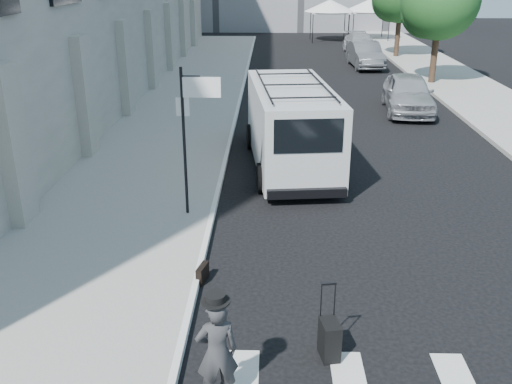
# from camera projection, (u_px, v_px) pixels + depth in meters

# --- Properties ---
(ground) EXTENTS (120.00, 120.00, 0.00)m
(ground) POSITION_uv_depth(u_px,v_px,m) (301.00, 289.00, 10.84)
(ground) COLOR black
(ground) RESTS_ON ground
(sidewalk_left) EXTENTS (4.50, 48.00, 0.15)m
(sidewalk_left) POSITION_uv_depth(u_px,v_px,m) (190.00, 99.00, 25.77)
(sidewalk_left) COLOR gray
(sidewalk_left) RESTS_ON ground
(sidewalk_right) EXTENTS (4.00, 56.00, 0.15)m
(sidewalk_right) POSITION_uv_depth(u_px,v_px,m) (458.00, 84.00, 29.16)
(sidewalk_right) COLOR gray
(sidewalk_right) RESTS_ON ground
(sign_pole) EXTENTS (1.03, 0.07, 3.50)m
(sign_pole) POSITION_uv_depth(u_px,v_px,m) (193.00, 111.00, 12.89)
(sign_pole) COLOR black
(sign_pole) RESTS_ON sidewalk_left
(tree_near) EXTENTS (3.80, 3.83, 6.03)m
(tree_near) POSITION_uv_depth(u_px,v_px,m) (437.00, 3.00, 27.89)
(tree_near) COLOR black
(tree_near) RESTS_ON ground
(tent_left) EXTENTS (4.00, 4.00, 3.20)m
(tent_left) POSITION_uv_depth(u_px,v_px,m) (330.00, 6.00, 45.02)
(tent_left) COLOR black
(tent_left) RESTS_ON ground
(tent_right) EXTENTS (4.00, 4.00, 3.20)m
(tent_right) POSITION_uv_depth(u_px,v_px,m) (370.00, 6.00, 45.40)
(tent_right) COLOR black
(tent_right) RESTS_ON ground
(businessman) EXTENTS (0.66, 0.52, 1.61)m
(businessman) POSITION_uv_depth(u_px,v_px,m) (217.00, 352.00, 7.79)
(businessman) COLOR #303032
(businessman) RESTS_ON ground
(briefcase) EXTENTS (0.22, 0.46, 0.34)m
(briefcase) POSITION_uv_depth(u_px,v_px,m) (203.00, 273.00, 11.05)
(briefcase) COLOR black
(briefcase) RESTS_ON ground
(suitcase) EXTENTS (0.34, 0.48, 1.21)m
(suitcase) POSITION_uv_depth(u_px,v_px,m) (329.00, 339.00, 8.86)
(suitcase) COLOR black
(suitcase) RESTS_ON ground
(cargo_van) EXTENTS (2.86, 6.77, 2.47)m
(cargo_van) POSITION_uv_depth(u_px,v_px,m) (290.00, 125.00, 17.07)
(cargo_van) COLOR silver
(cargo_van) RESTS_ON ground
(parked_car_a) EXTENTS (2.28, 4.78, 1.58)m
(parked_car_a) POSITION_uv_depth(u_px,v_px,m) (408.00, 93.00, 23.59)
(parked_car_a) COLOR #9B9DA2
(parked_car_a) RESTS_ON ground
(parked_car_b) EXTENTS (1.82, 4.59, 1.48)m
(parked_car_b) POSITION_uv_depth(u_px,v_px,m) (365.00, 55.00, 33.98)
(parked_car_b) COLOR #505357
(parked_car_b) RESTS_ON ground
(parked_car_c) EXTENTS (2.25, 4.80, 1.36)m
(parked_car_c) POSITION_uv_depth(u_px,v_px,m) (361.00, 44.00, 39.20)
(parked_car_c) COLOR #A1A5A9
(parked_car_c) RESTS_ON ground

